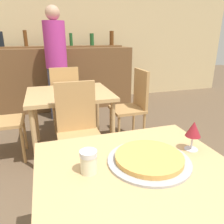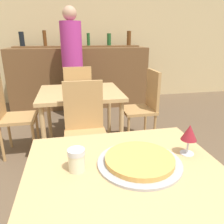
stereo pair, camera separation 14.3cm
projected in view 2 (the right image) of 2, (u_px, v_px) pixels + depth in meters
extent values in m
cube|color=#D1B784|center=(77.00, 33.00, 4.48)|extent=(8.00, 0.05, 2.80)
cube|color=tan|center=(129.00, 179.00, 0.95)|extent=(0.91, 0.89, 0.04)
cylinder|color=tan|center=(50.00, 201.00, 1.36)|extent=(0.05, 0.05, 0.74)
cylinder|color=tan|center=(167.00, 185.00, 1.51)|extent=(0.05, 0.05, 0.74)
cube|color=tan|center=(80.00, 93.00, 2.57)|extent=(0.95, 0.85, 0.04)
cylinder|color=tan|center=(44.00, 137.00, 2.28)|extent=(0.05, 0.05, 0.69)
cylinder|color=tan|center=(121.00, 131.00, 2.44)|extent=(0.05, 0.05, 0.69)
cylinder|color=tan|center=(49.00, 114.00, 2.95)|extent=(0.05, 0.05, 0.69)
cylinder|color=tan|center=(109.00, 110.00, 3.11)|extent=(0.05, 0.05, 0.69)
cube|color=brown|center=(80.00, 78.00, 4.29)|extent=(2.60, 0.56, 1.14)
cube|color=brown|center=(78.00, 46.00, 4.23)|extent=(2.39, 0.24, 0.03)
cylinder|color=black|center=(22.00, 39.00, 3.99)|extent=(0.09, 0.09, 0.25)
cylinder|color=#5B3314|center=(45.00, 38.00, 4.06)|extent=(0.07, 0.07, 0.28)
cylinder|color=#5B3314|center=(67.00, 39.00, 4.15)|extent=(0.07, 0.07, 0.24)
cylinder|color=#1E5123|center=(88.00, 39.00, 4.22)|extent=(0.06, 0.06, 0.23)
cylinder|color=#1E5123|center=(109.00, 39.00, 4.30)|extent=(0.08, 0.08, 0.23)
cylinder|color=#5B3314|center=(129.00, 38.00, 4.37)|extent=(0.08, 0.08, 0.27)
cube|color=tan|center=(86.00, 138.00, 2.04)|extent=(0.40, 0.40, 0.04)
cube|color=tan|center=(83.00, 105.00, 2.12)|extent=(0.38, 0.04, 0.48)
cylinder|color=tan|center=(70.00, 172.00, 1.93)|extent=(0.03, 0.03, 0.43)
cylinder|color=tan|center=(107.00, 167.00, 1.99)|extent=(0.03, 0.03, 0.43)
cylinder|color=tan|center=(69.00, 152.00, 2.24)|extent=(0.03, 0.03, 0.43)
cylinder|color=tan|center=(102.00, 149.00, 2.30)|extent=(0.03, 0.03, 0.43)
cube|color=tan|center=(78.00, 99.00, 3.28)|extent=(0.40, 0.40, 0.04)
cube|color=tan|center=(78.00, 85.00, 3.03)|extent=(0.38, 0.04, 0.48)
cylinder|color=tan|center=(89.00, 109.00, 3.55)|extent=(0.03, 0.03, 0.43)
cylinder|color=tan|center=(68.00, 111.00, 3.49)|extent=(0.03, 0.03, 0.43)
cylinder|color=tan|center=(91.00, 117.00, 3.24)|extent=(0.03, 0.03, 0.43)
cylinder|color=tan|center=(68.00, 118.00, 3.17)|extent=(0.03, 0.03, 0.43)
cube|color=tan|center=(18.00, 118.00, 2.53)|extent=(0.40, 0.40, 0.04)
cylinder|color=tan|center=(34.00, 141.00, 2.48)|extent=(0.03, 0.03, 0.43)
cylinder|color=tan|center=(38.00, 129.00, 2.79)|extent=(0.03, 0.03, 0.43)
cylinder|color=tan|center=(2.00, 144.00, 2.41)|extent=(0.03, 0.03, 0.43)
cylinder|color=tan|center=(9.00, 132.00, 2.73)|extent=(0.03, 0.03, 0.43)
cube|color=tan|center=(138.00, 110.00, 2.80)|extent=(0.40, 0.40, 0.04)
cube|color=tan|center=(153.00, 90.00, 2.75)|extent=(0.04, 0.38, 0.48)
cylinder|color=tan|center=(122.00, 123.00, 3.00)|extent=(0.03, 0.03, 0.43)
cylinder|color=tan|center=(128.00, 133.00, 2.68)|extent=(0.03, 0.03, 0.43)
cylinder|color=tan|center=(145.00, 121.00, 3.06)|extent=(0.03, 0.03, 0.43)
cylinder|color=tan|center=(154.00, 131.00, 2.75)|extent=(0.03, 0.03, 0.43)
cylinder|color=#A3A3A8|center=(139.00, 163.00, 1.03)|extent=(0.40, 0.40, 0.01)
cylinder|color=gold|center=(140.00, 159.00, 1.02)|extent=(0.33, 0.33, 0.02)
cylinder|color=beige|center=(77.00, 162.00, 0.97)|extent=(0.07, 0.07, 0.08)
cylinder|color=silver|center=(76.00, 152.00, 0.95)|extent=(0.08, 0.08, 0.02)
cube|color=#2D2D38|center=(74.00, 92.00, 3.78)|extent=(0.32, 0.18, 0.85)
cylinder|color=#B2338C|center=(71.00, 45.00, 3.52)|extent=(0.34, 0.34, 0.71)
sphere|color=tan|center=(70.00, 13.00, 3.36)|extent=(0.22, 0.22, 0.22)
cylinder|color=silver|center=(187.00, 153.00, 1.12)|extent=(0.07, 0.07, 0.00)
cylinder|color=silver|center=(188.00, 146.00, 1.11)|extent=(0.01, 0.01, 0.07)
cone|color=maroon|center=(189.00, 132.00, 1.08)|extent=(0.08, 0.08, 0.08)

